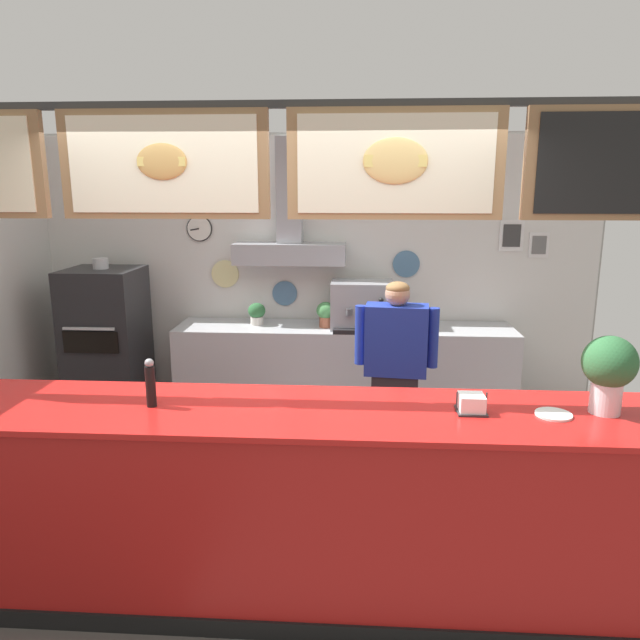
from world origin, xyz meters
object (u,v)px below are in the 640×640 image
Objects in this scene: pizza_oven at (107,345)px; napkin_holder at (471,404)px; condiment_plate at (554,414)px; potted_basil at (257,313)px; espresso_machine at (362,305)px; potted_sage at (326,313)px; shop_worker at (395,377)px; basil_vase at (609,370)px; pepper_grinder at (150,383)px.

pizza_oven is 3.87m from napkin_holder.
potted_basil is at bearing 126.62° from condiment_plate.
potted_basil is 3.05m from napkin_holder.
potted_sage is (-0.34, -0.00, -0.08)m from espresso_machine.
espresso_machine is 2.69× the size of potted_basil.
condiment_plate is (0.70, -1.40, 0.28)m from shop_worker.
napkin_holder is at bearing -70.96° from potted_sage.
potted_sage is at bearing 3.71° from pizza_oven.
basil_vase is (0.68, 0.03, 0.19)m from napkin_holder.
pepper_grinder is at bearing -178.59° from basil_vase.
pepper_grinder reaches higher than napkin_holder.
potted_sage is at bearing 121.73° from basil_vase.
pizza_oven reaches higher than basil_vase.
napkin_holder is 0.86× the size of condiment_plate.
espresso_machine is at bearing 3.24° from pizza_oven.
espresso_machine is at bearing 102.01° from napkin_holder.
napkin_holder reaches higher than potted_sage.
potted_sage reaches higher than condiment_plate.
condiment_plate is at bearing 122.48° from shop_worker.
pizza_oven is at bearing -176.76° from espresso_machine.
napkin_holder is (0.30, -1.38, 0.31)m from shop_worker.
shop_worker is 1.35m from potted_sage.
pizza_oven is at bearing 140.84° from napkin_holder.
condiment_plate is at bearing -53.38° from potted_basil.
shop_worker is 2.00m from pepper_grinder.
shop_worker is 1.44m from napkin_holder.
shop_worker is at bearing 45.62° from pepper_grinder.
potted_sage is at bearing 73.25° from pepper_grinder.
basil_vase is at bearing -49.17° from potted_basil.
pizza_oven reaches higher than shop_worker.
potted_sage is (2.10, 0.14, 0.31)m from pizza_oven.
shop_worker is 1.73m from basil_vase.
pizza_oven reaches higher than potted_basil.
pizza_oven is 10.00× the size of napkin_holder.
napkin_holder is 0.39× the size of basil_vase.
basil_vase is at bearing -58.27° from potted_sage.
potted_sage is (0.67, -0.06, 0.02)m from potted_basil.
pepper_grinder reaches higher than potted_basil.
espresso_machine is 0.35m from potted_sage.
basil_vase reaches higher than napkin_holder.
basil_vase is (0.27, 0.06, 0.22)m from condiment_plate.
shop_worker is at bearing -21.43° from pizza_oven.
basil_vase is at bearing 1.41° from pepper_grinder.
potted_basil is (-1.26, 1.25, 0.21)m from shop_worker.
potted_basil is 0.68m from potted_sage.
pizza_oven is at bearing -176.29° from potted_sage.
basil_vase reaches higher than pepper_grinder.
espresso_machine is at bearing 66.66° from pepper_grinder.
condiment_plate is (3.39, -2.45, 0.36)m from pizza_oven.
condiment_plate is at bearing -35.87° from pizza_oven.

